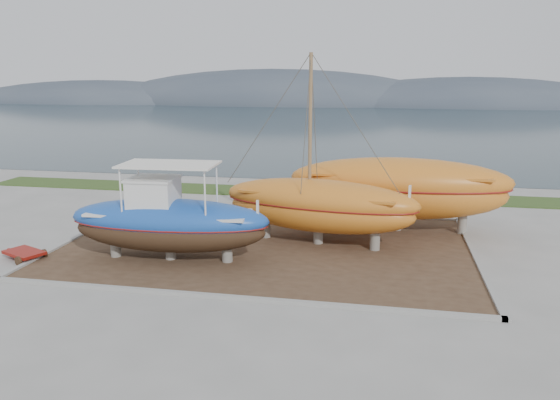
% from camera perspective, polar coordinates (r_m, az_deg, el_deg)
% --- Properties ---
extents(ground, '(140.00, 140.00, 0.00)m').
position_cam_1_polar(ground, '(21.28, -3.80, -8.11)').
color(ground, gray).
rests_on(ground, ground).
extents(dirt_patch, '(18.00, 12.00, 0.06)m').
position_cam_1_polar(dirt_patch, '(24.93, -1.47, -4.80)').
color(dirt_patch, '#422D1E').
rests_on(dirt_patch, ground).
extents(curb_frame, '(18.60, 12.60, 0.15)m').
position_cam_1_polar(curb_frame, '(24.92, -1.47, -4.70)').
color(curb_frame, gray).
rests_on(curb_frame, ground).
extents(grass_strip, '(44.00, 3.00, 0.08)m').
position_cam_1_polar(grass_strip, '(35.87, 2.47, 0.75)').
color(grass_strip, '#284219').
rests_on(grass_strip, ground).
extents(sea, '(260.00, 100.00, 0.04)m').
position_cam_1_polar(sea, '(89.65, 7.70, 8.02)').
color(sea, '#1A2D34').
rests_on(sea, ground).
extents(mountain_ridge, '(200.00, 36.00, 20.00)m').
position_cam_1_polar(mountain_ridge, '(144.47, 9.03, 9.84)').
color(mountain_ridge, '#333D49').
rests_on(mountain_ridge, ground).
extents(blue_caique, '(8.58, 3.06, 4.07)m').
position_cam_1_polar(blue_caique, '(23.02, -11.54, -1.24)').
color(blue_caique, '#1B4DAA').
rests_on(blue_caique, dirt_patch).
extents(white_dinghy, '(4.00, 2.55, 1.13)m').
position_cam_1_polar(white_dinghy, '(28.72, -13.51, -1.53)').
color(white_dinghy, silver).
rests_on(white_dinghy, dirt_patch).
extents(orange_sailboat, '(9.42, 4.30, 8.52)m').
position_cam_1_polar(orange_sailboat, '(24.34, 4.18, 5.09)').
color(orange_sailboat, '#C36C1E').
rests_on(orange_sailboat, dirt_patch).
extents(orange_bare_hull, '(10.78, 3.29, 3.53)m').
position_cam_1_polar(orange_bare_hull, '(27.51, 12.27, 0.47)').
color(orange_bare_hull, '#C36C1E').
rests_on(orange_bare_hull, dirt_patch).
extents(red_trailer, '(2.83, 2.19, 0.36)m').
position_cam_1_polar(red_trailer, '(25.62, -25.14, -5.24)').
color(red_trailer, maroon).
rests_on(red_trailer, ground).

